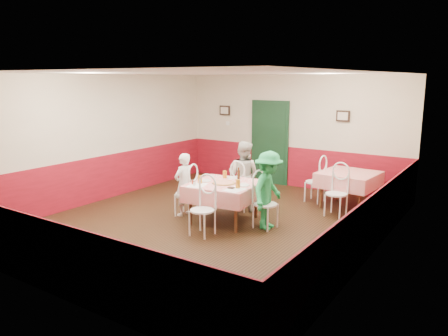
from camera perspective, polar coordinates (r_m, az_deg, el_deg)
The scene contains 39 objects.
floor at distance 8.47m, azimuth -1.54°, elevation -7.02°, with size 7.00×7.00×0.00m, color black.
ceiling at distance 8.03m, azimuth -1.65°, elevation 12.29°, with size 7.00×7.00×0.00m, color white.
back_wall at distance 11.14m, azimuth 8.88°, elevation 4.74°, with size 6.00×0.10×2.80m, color beige.
front_wall at distance 5.70m, azimuth -22.36°, elevation -2.50°, with size 6.00×0.10×2.80m, color beige.
left_wall at distance 10.14m, azimuth -15.61°, elevation 3.79°, with size 0.10×7.00×2.80m, color beige.
right_wall at distance 6.88m, azimuth 19.28°, elevation 0.02°, with size 0.10×7.00×2.80m, color beige.
wainscot_back at distance 11.27m, azimuth 8.70°, elevation 0.19°, with size 6.00×0.03×1.00m, color maroon.
wainscot_front at distance 5.98m, azimuth -21.56°, elevation -10.88°, with size 6.00×0.03×1.00m, color maroon.
wainscot_left at distance 10.29m, azimuth -15.28°, elevation -1.19°, with size 0.03×7.00×1.00m, color maroon.
wainscot_right at distance 7.11m, azimuth 18.68°, elevation -7.09°, with size 0.03×7.00×1.00m, color maroon.
door at distance 11.41m, azimuth 5.98°, elevation 3.20°, with size 0.96×0.06×2.10m, color black.
picture_left at distance 12.03m, azimuth 0.10°, elevation 7.53°, with size 0.32×0.03×0.26m, color black.
picture_right at distance 10.58m, azimuth 15.27°, elevation 6.57°, with size 0.32×0.03×0.26m, color black.
thermostat at distance 12.01m, azimuth 0.50°, elevation 5.85°, with size 0.10×0.03×0.10m, color white.
main_table at distance 8.38m, azimuth -0.00°, elevation -4.52°, with size 1.22×1.22×0.77m, color red.
second_table at distance 9.69m, azimuth 15.91°, elevation -2.76°, with size 1.12×1.12×0.77m, color red.
chair_left at distance 8.76m, azimuth -4.98°, elevation -3.34°, with size 0.42×0.42×0.90m, color white, non-canonical shape.
chair_right at distance 8.03m, azimuth 5.45°, elevation -4.74°, with size 0.42×0.42×0.90m, color white, non-canonical shape.
chair_far at distance 9.10m, azimuth 2.40°, elevation -2.74°, with size 0.42×0.42×0.90m, color white, non-canonical shape.
chair_near at distance 7.64m, azimuth -2.87°, elevation -5.56°, with size 0.42×0.42×0.90m, color white, non-canonical shape.
chair_second_a at distance 9.91m, azimuth 11.82°, elevation -1.79°, with size 0.42×0.42×0.90m, color white, non-canonical shape.
chair_second_b at distance 8.98m, azimuth 14.46°, elevation -3.31°, with size 0.42×0.42×0.90m, color white, non-canonical shape.
pizza at distance 8.23m, azimuth -0.02°, elevation -1.95°, with size 0.42×0.42×0.03m, color #B74723.
plate_left at distance 8.44m, azimuth -2.53°, elevation -1.67°, with size 0.25×0.25×0.01m, color white.
plate_right at distance 8.09m, azimuth 2.47°, elevation -2.25°, with size 0.25×0.25×0.01m, color white.
plate_far at distance 8.69m, azimuth 1.19°, elevation -1.28°, with size 0.25×0.25×0.01m, color white.
glass_a at distance 8.25m, azimuth -3.15°, elevation -1.51°, with size 0.08×0.08×0.15m, color #BF7219.
glass_b at distance 7.88m, azimuth 1.83°, elevation -2.09°, with size 0.08×0.08×0.16m, color #BF7219.
glass_c at distance 8.67m, azimuth 0.11°, elevation -0.85°, with size 0.08×0.08×0.15m, color #BF7219.
beer_bottle at distance 8.59m, azimuth 1.91°, elevation -0.76°, with size 0.06×0.06×0.21m, color #381C0A.
shaker_a at distance 8.12m, azimuth -3.80°, elevation -1.95°, with size 0.04×0.04×0.09m, color silver.
shaker_b at distance 8.06m, azimuth -3.93°, elevation -2.04°, with size 0.04×0.04×0.09m, color silver.
shaker_c at distance 8.18m, azimuth -4.13°, elevation -1.85°, with size 0.04×0.04×0.09m, color #B23319.
menu_left at distance 8.12m, azimuth -3.52°, elevation -2.25°, with size 0.30×0.40×0.00m, color white.
menu_right at distance 7.79m, azimuth 1.43°, elevation -2.84°, with size 0.30×0.40×0.00m, color white.
wallet at distance 7.87m, azimuth 0.94°, elevation -2.62°, with size 0.11×0.09×0.02m, color black.
diner_left at distance 8.74m, azimuth -5.28°, elevation -2.16°, with size 0.46×0.30×1.26m, color gray.
diner_far at distance 9.09m, azimuth 2.55°, elevation -1.01°, with size 0.70×0.55×1.44m, color gray.
diner_right at distance 7.94m, azimuth 5.82°, elevation -2.94°, with size 0.93×0.53×1.43m, color gray.
Camera 1 is at (4.63, -6.55, 2.70)m, focal length 35.00 mm.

